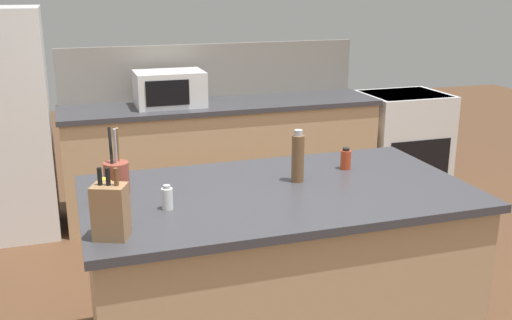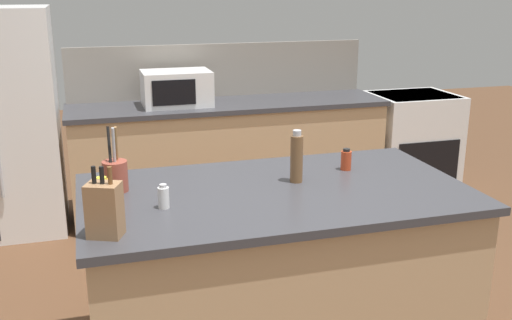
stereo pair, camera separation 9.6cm
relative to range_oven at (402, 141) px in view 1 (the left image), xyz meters
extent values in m
cube|color=tan|center=(-1.75, 0.00, -0.02)|extent=(2.63, 0.62, 0.90)
cube|color=#38383D|center=(-1.75, 0.00, 0.45)|extent=(2.67, 0.66, 0.04)
cube|color=gray|center=(-1.75, 0.32, 0.70)|extent=(2.63, 0.03, 0.46)
cube|color=tan|center=(-2.05, -2.20, -0.02)|extent=(1.82, 0.99, 0.90)
cube|color=#38383D|center=(-2.05, -2.20, 0.45)|extent=(1.88, 1.05, 0.04)
cube|color=white|center=(0.00, 0.00, -0.01)|extent=(0.76, 0.64, 0.92)
cube|color=black|center=(0.00, -0.32, -0.12)|extent=(0.61, 0.01, 0.41)
cube|color=black|center=(0.00, 0.00, 0.44)|extent=(0.68, 0.58, 0.02)
cube|color=white|center=(-2.19, 0.00, 0.61)|extent=(0.55, 0.38, 0.28)
cube|color=black|center=(-2.24, -0.19, 0.61)|extent=(0.34, 0.01, 0.20)
cube|color=#936B47|center=(-2.88, -2.54, 0.58)|extent=(0.16, 0.14, 0.22)
cylinder|color=black|center=(-2.91, -2.53, 0.73)|extent=(0.02, 0.02, 0.07)
cylinder|color=black|center=(-2.88, -2.54, 0.73)|extent=(0.02, 0.02, 0.07)
cylinder|color=brown|center=(-2.85, -2.55, 0.73)|extent=(0.02, 0.02, 0.07)
cylinder|color=brown|center=(-2.80, -2.00, 0.55)|extent=(0.12, 0.12, 0.15)
cylinder|color=olive|center=(-2.79, -1.99, 0.70)|extent=(0.01, 0.05, 0.18)
cylinder|color=black|center=(-2.82, -2.00, 0.70)|extent=(0.01, 0.05, 0.18)
cylinder|color=#B2B2B7|center=(-2.80, -2.02, 0.70)|extent=(0.01, 0.03, 0.18)
cylinder|color=gold|center=(-2.87, -2.14, 0.53)|extent=(0.07, 0.07, 0.11)
cylinder|color=gold|center=(-2.87, -2.14, 0.59)|extent=(0.05, 0.05, 0.02)
cylinder|color=silver|center=(-2.61, -2.29, 0.52)|extent=(0.05, 0.05, 0.10)
cylinder|color=#B2B2B7|center=(-2.61, -2.29, 0.58)|extent=(0.03, 0.03, 0.02)
cylinder|color=#B73D1E|center=(-1.59, -2.00, 0.52)|extent=(0.06, 0.06, 0.10)
cylinder|color=black|center=(-1.59, -2.00, 0.58)|extent=(0.04, 0.04, 0.02)
cylinder|color=brown|center=(-1.92, -2.11, 0.59)|extent=(0.06, 0.06, 0.24)
cylinder|color=#B2B2B7|center=(-1.92, -2.11, 0.73)|extent=(0.04, 0.04, 0.03)
camera|label=1|loc=(-3.01, -4.79, 1.44)|focal=42.00mm
camera|label=2|loc=(-2.92, -4.82, 1.44)|focal=42.00mm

